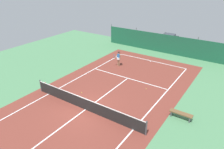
{
  "coord_description": "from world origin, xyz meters",
  "views": [
    {
      "loc": [
        9.11,
        -9.96,
        9.33
      ],
      "look_at": [
        -0.72,
        4.68,
        0.9
      ],
      "focal_mm": 34.05,
      "sensor_mm": 36.0,
      "label": 1
    }
  ],
  "objects_px": {
    "parked_car": "(168,40)",
    "water_bottle": "(45,83)",
    "tennis_ball_by_sideline": "(182,70)",
    "courtside_bench": "(181,114)",
    "tennis_net": "(85,104)",
    "tennis_ball_near_player": "(82,93)",
    "tennis_ball_midcourt": "(146,89)",
    "tennis_player": "(119,58)"
  },
  "relations": [
    {
      "from": "parked_car",
      "to": "water_bottle",
      "type": "distance_m",
      "value": 18.11
    },
    {
      "from": "tennis_ball_by_sideline",
      "to": "courtside_bench",
      "type": "distance_m",
      "value": 8.79
    },
    {
      "from": "tennis_net",
      "to": "water_bottle",
      "type": "relative_size",
      "value": 42.17
    },
    {
      "from": "tennis_ball_near_player",
      "to": "courtside_bench",
      "type": "xyz_separation_m",
      "value": [
        8.19,
        1.21,
        0.34
      ]
    },
    {
      "from": "tennis_net",
      "to": "tennis_ball_midcourt",
      "type": "bearing_deg",
      "value": 65.92
    },
    {
      "from": "tennis_player",
      "to": "courtside_bench",
      "type": "height_order",
      "value": "tennis_player"
    },
    {
      "from": "tennis_net",
      "to": "tennis_ball_near_player",
      "type": "bearing_deg",
      "value": 137.54
    },
    {
      "from": "tennis_player",
      "to": "tennis_ball_midcourt",
      "type": "xyz_separation_m",
      "value": [
        4.85,
        -3.06,
        -0.93
      ]
    },
    {
      "from": "tennis_ball_by_sideline",
      "to": "tennis_net",
      "type": "bearing_deg",
      "value": -108.5
    },
    {
      "from": "tennis_ball_by_sideline",
      "to": "parked_car",
      "type": "distance_m",
      "value": 8.23
    },
    {
      "from": "courtside_bench",
      "to": "water_bottle",
      "type": "height_order",
      "value": "courtside_bench"
    },
    {
      "from": "parked_car",
      "to": "water_bottle",
      "type": "xyz_separation_m",
      "value": [
        -5.21,
        -17.32,
        -0.72
      ]
    },
    {
      "from": "tennis_ball_midcourt",
      "to": "water_bottle",
      "type": "height_order",
      "value": "water_bottle"
    },
    {
      "from": "tennis_net",
      "to": "parked_car",
      "type": "height_order",
      "value": "parked_car"
    },
    {
      "from": "tennis_net",
      "to": "tennis_ball_near_player",
      "type": "distance_m",
      "value": 2.59
    },
    {
      "from": "tennis_ball_near_player",
      "to": "parked_car",
      "type": "distance_m",
      "value": 16.69
    },
    {
      "from": "tennis_net",
      "to": "tennis_ball_near_player",
      "type": "relative_size",
      "value": 153.33
    },
    {
      "from": "tennis_ball_near_player",
      "to": "tennis_ball_midcourt",
      "type": "relative_size",
      "value": 1.0
    },
    {
      "from": "tennis_ball_midcourt",
      "to": "parked_car",
      "type": "distance_m",
      "value": 13.24
    },
    {
      "from": "parked_car",
      "to": "courtside_bench",
      "type": "relative_size",
      "value": 2.63
    },
    {
      "from": "courtside_bench",
      "to": "parked_car",
      "type": "bearing_deg",
      "value": 113.84
    },
    {
      "from": "tennis_net",
      "to": "tennis_player",
      "type": "relative_size",
      "value": 6.17
    },
    {
      "from": "tennis_ball_by_sideline",
      "to": "courtside_bench",
      "type": "height_order",
      "value": "courtside_bench"
    },
    {
      "from": "tennis_player",
      "to": "tennis_ball_near_player",
      "type": "distance_m",
      "value": 6.87
    },
    {
      "from": "tennis_net",
      "to": "tennis_ball_midcourt",
      "type": "relative_size",
      "value": 153.33
    },
    {
      "from": "tennis_player",
      "to": "parked_car",
      "type": "height_order",
      "value": "parked_car"
    },
    {
      "from": "tennis_net",
      "to": "tennis_player",
      "type": "height_order",
      "value": "tennis_player"
    },
    {
      "from": "tennis_player",
      "to": "tennis_ball_midcourt",
      "type": "bearing_deg",
      "value": 166.35
    },
    {
      "from": "tennis_ball_midcourt",
      "to": "courtside_bench",
      "type": "distance_m",
      "value": 4.63
    },
    {
      "from": "tennis_net",
      "to": "tennis_ball_midcourt",
      "type": "xyz_separation_m",
      "value": [
        2.43,
        5.44,
        -0.48
      ]
    },
    {
      "from": "tennis_ball_by_sideline",
      "to": "tennis_ball_midcourt",
      "type": "bearing_deg",
      "value": -103.0
    },
    {
      "from": "tennis_ball_near_player",
      "to": "water_bottle",
      "type": "height_order",
      "value": "water_bottle"
    },
    {
      "from": "tennis_player",
      "to": "tennis_ball_by_sideline",
      "type": "bearing_deg",
      "value": -136.82
    },
    {
      "from": "tennis_ball_near_player",
      "to": "tennis_ball_by_sideline",
      "type": "height_order",
      "value": "same"
    },
    {
      "from": "tennis_net",
      "to": "tennis_ball_by_sideline",
      "type": "relative_size",
      "value": 153.33
    },
    {
      "from": "tennis_net",
      "to": "tennis_ball_near_player",
      "type": "height_order",
      "value": "tennis_net"
    },
    {
      "from": "tennis_ball_by_sideline",
      "to": "water_bottle",
      "type": "relative_size",
      "value": 0.28
    },
    {
      "from": "tennis_ball_midcourt",
      "to": "parked_car",
      "type": "height_order",
      "value": "parked_car"
    },
    {
      "from": "tennis_net",
      "to": "parked_car",
      "type": "distance_m",
      "value": 18.34
    },
    {
      "from": "tennis_ball_by_sideline",
      "to": "water_bottle",
      "type": "height_order",
      "value": "water_bottle"
    },
    {
      "from": "water_bottle",
      "to": "parked_car",
      "type": "bearing_deg",
      "value": 73.25
    },
    {
      "from": "tennis_ball_near_player",
      "to": "tennis_ball_by_sideline",
      "type": "relative_size",
      "value": 1.0
    }
  ]
}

